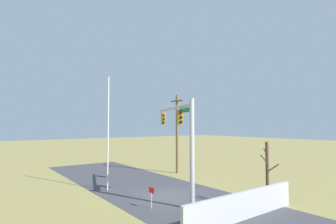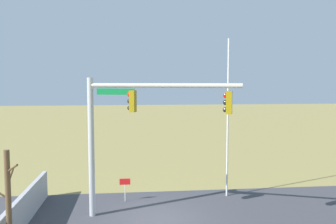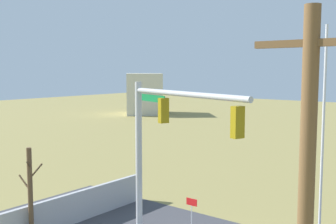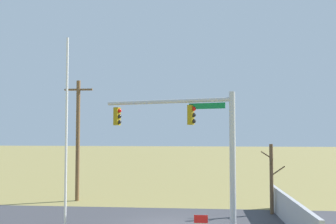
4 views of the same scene
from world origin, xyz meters
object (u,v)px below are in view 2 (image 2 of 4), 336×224
signal_mast (129,121)px  bare_tree (8,202)px  open_sign (125,185)px  flagpole (228,119)px

signal_mast → bare_tree: 5.82m
bare_tree → open_sign: size_ratio=3.18×
open_sign → flagpole: bearing=-176.5°
signal_mast → bare_tree: signal_mast is taller
flagpole → open_sign: (5.54, 0.34, -3.37)m
flagpole → open_sign: 6.49m
signal_mast → flagpole: flagpole is taller
signal_mast → open_sign: bearing=-84.4°
bare_tree → open_sign: bearing=-126.0°
signal_mast → flagpole: 6.00m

